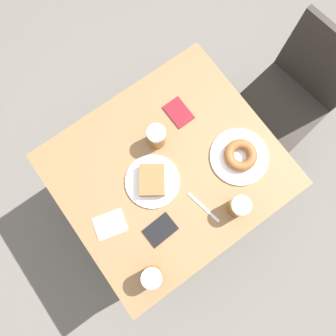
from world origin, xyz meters
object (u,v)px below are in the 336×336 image
napkin_folded (110,224)px  passport_far_edge (179,113)px  beer_mug_center (157,137)px  plate_with_cake (152,181)px  beer_mug_left (152,277)px  fork (204,207)px  passport_near_edge (160,230)px  chair (298,89)px  plate_with_donut (240,156)px  beer_mug_right (239,206)px

napkin_folded → passport_far_edge: size_ratio=1.15×
beer_mug_center → plate_with_cake: bearing=-41.7°
beer_mug_left → fork: size_ratio=0.70×
fork → passport_near_edge: bearing=-98.8°
plate_with_cake → fork: plate_with_cake is taller
passport_far_edge → chair: bearing=72.2°
passport_far_edge → beer_mug_left: bearing=-44.8°
beer_mug_left → napkin_folded: bearing=-174.0°
beer_mug_center → fork: 0.35m
napkin_folded → plate_with_cake: bearing=100.2°
fork → passport_near_edge: size_ratio=1.31×
plate_with_donut → beer_mug_right: size_ratio=2.12×
chair → beer_mug_right: 0.77m
beer_mug_right → passport_near_edge: (-0.11, -0.31, -0.06)m
napkin_folded → beer_mug_center: bearing=116.1°
chair → beer_mug_center: (-0.15, -0.77, 0.24)m
passport_near_edge → fork: bearing=81.2°
beer_mug_center → fork: (0.35, -0.01, -0.06)m
napkin_folded → passport_near_edge: passport_near_edge is taller
beer_mug_center → napkin_folded: 0.41m
beer_mug_right → chair: bearing=112.5°
plate_with_cake → beer_mug_center: beer_mug_center is taller
chair → passport_far_edge: chair is taller
plate_with_cake → beer_mug_right: bearing=36.4°
passport_far_edge → plate_with_donut: bearing=16.2°
beer_mug_center → passport_far_edge: size_ratio=0.93×
plate_with_donut → passport_near_edge: plate_with_donut is taller
plate_with_donut → beer_mug_center: (-0.27, -0.24, 0.04)m
plate_with_cake → beer_mug_left: beer_mug_left is taller
passport_near_edge → beer_mug_left: bearing=-45.4°
plate_with_donut → beer_mug_right: 0.22m
chair → beer_mug_center: 0.82m
beer_mug_left → beer_mug_center: bearing=142.7°
beer_mug_left → passport_near_edge: bearing=134.6°
plate_with_cake → passport_far_edge: plate_with_cake is taller
napkin_folded → passport_near_edge: size_ratio=1.13×
plate_with_donut → passport_far_edge: (-0.32, -0.09, -0.02)m
fork → passport_far_edge: bearing=157.8°
plate_with_cake → beer_mug_right: size_ratio=1.94×
plate_with_donut → beer_mug_left: (0.18, -0.58, 0.04)m
plate_with_donut → fork: 0.27m
beer_mug_left → chair: bearing=104.9°
beer_mug_right → passport_near_edge: 0.33m
fork → passport_far_edge: size_ratio=1.34×
plate_with_donut → passport_far_edge: plate_with_donut is taller
beer_mug_left → passport_far_edge: bearing=135.2°
chair → passport_near_edge: 1.01m
plate_with_cake → plate_with_donut: plate_with_cake is taller
beer_mug_center → passport_near_edge: beer_mug_center is taller
plate_with_donut → fork: bearing=-71.9°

